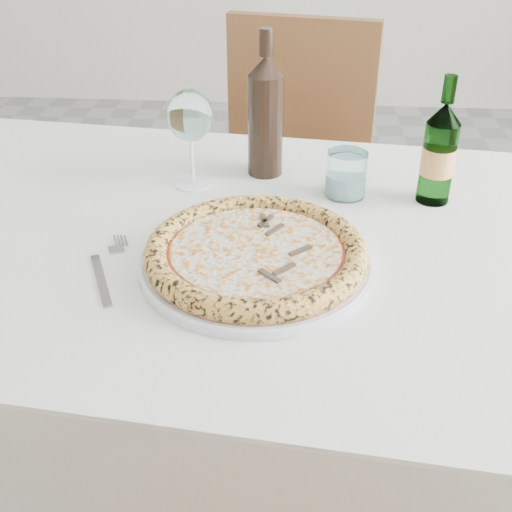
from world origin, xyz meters
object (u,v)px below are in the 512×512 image
object	(u,v)px
tumbler	(346,177)
wine_bottle	(265,115)
beer_bottle	(439,153)
dining_table	(260,279)
chair_far	(291,174)
plate	(256,262)
wine_glass	(190,118)
pizza	(256,252)

from	to	relation	value
tumbler	wine_bottle	distance (m)	0.19
beer_bottle	wine_bottle	bearing A→B (deg)	162.47
dining_table	beer_bottle	distance (m)	0.37
chair_far	tumbler	distance (m)	0.64
beer_bottle	chair_far	bearing A→B (deg)	114.04
chair_far	plate	size ratio (longest dim) A/B	2.68
wine_glass	wine_bottle	bearing A→B (deg)	26.01
chair_far	pizza	size ratio (longest dim) A/B	2.83
wine_glass	tumbler	distance (m)	0.30
plate	wine_glass	bearing A→B (deg)	116.51
dining_table	wine_glass	distance (m)	0.31
pizza	beer_bottle	world-z (taller)	beer_bottle
beer_bottle	wine_bottle	world-z (taller)	wine_bottle
tumbler	wine_bottle	xyz separation A→B (m)	(-0.15, 0.09, 0.08)
plate	tumbler	xyz separation A→B (m)	(0.14, 0.25, 0.03)
dining_table	chair_far	world-z (taller)	chair_far
wine_bottle	tumbler	bearing A→B (deg)	-29.62
tumbler	chair_far	bearing A→B (deg)	100.53
chair_far	wine_glass	size ratio (longest dim) A/B	5.15
pizza	wine_glass	xyz separation A→B (m)	(-0.14, 0.28, 0.10)
chair_far	beer_bottle	xyz separation A→B (m)	(0.26, -0.58, 0.31)
wine_glass	wine_bottle	distance (m)	0.15
dining_table	tumbler	world-z (taller)	tumbler
pizza	tumbler	size ratio (longest dim) A/B	4.05
chair_far	wine_glass	world-z (taller)	wine_glass
tumbler	beer_bottle	distance (m)	0.16
beer_bottle	wine_bottle	xyz separation A→B (m)	(-0.30, 0.10, 0.03)
wine_glass	wine_bottle	xyz separation A→B (m)	(0.13, 0.06, -0.01)
plate	wine_glass	world-z (taller)	wine_glass
plate	pizza	world-z (taller)	pizza
beer_bottle	wine_bottle	size ratio (longest dim) A/B	0.82
plate	wine_bottle	bearing A→B (deg)	91.28
plate	dining_table	bearing A→B (deg)	90.00
pizza	plate	bearing A→B (deg)	60.00
wine_glass	chair_far	bearing A→B (deg)	72.50
plate	wine_bottle	world-z (taller)	wine_bottle
beer_bottle	tumbler	bearing A→B (deg)	176.01
pizza	wine_glass	distance (m)	0.33
tumbler	beer_bottle	xyz separation A→B (m)	(0.15, -0.01, 0.05)
chair_far	tumbler	bearing A→B (deg)	-79.47
wine_glass	tumbler	bearing A→B (deg)	-4.43
plate	pizza	distance (m)	0.02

